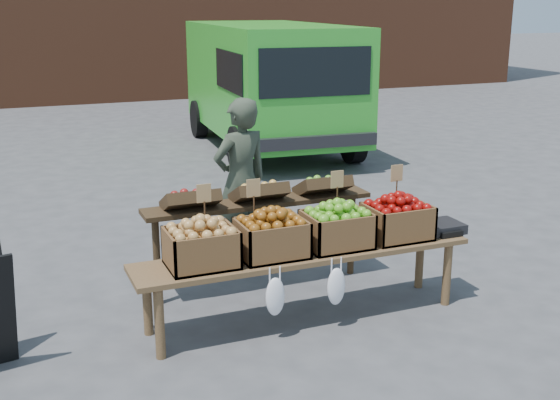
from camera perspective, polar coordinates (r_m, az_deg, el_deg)
name	(u,v)px	position (r m, az deg, el deg)	size (l,w,h in m)	color
ground	(392,304)	(5.99, 9.07, -8.32)	(80.00, 80.00, 0.00)	#474749
delivery_van	(269,88)	(11.88, -0.89, 9.11)	(2.12, 4.63, 2.07)	green
vendor	(241,181)	(6.63, -3.19, 1.52)	(0.58, 0.38, 1.59)	#323A2C
back_table	(259,232)	(6.05, -1.69, -2.58)	(2.10, 0.44, 1.04)	#312313
display_bench	(304,285)	(5.55, 1.98, -6.93)	(2.70, 0.56, 0.57)	brown
crate_golden_apples	(201,248)	(5.13, -6.42, -3.88)	(0.50, 0.40, 0.28)	#A89F3B
crate_russet_pears	(272,238)	(5.30, -0.69, -3.14)	(0.50, 0.40, 0.28)	#874D0E
crate_red_apples	(337,230)	(5.51, 4.63, -2.42)	(0.50, 0.40, 0.28)	#4A9511
crate_green_apples	(397,222)	(5.77, 9.51, -1.74)	(0.50, 0.40, 0.28)	#670204
weighing_scale	(440,227)	(6.03, 12.91, -2.16)	(0.34, 0.30, 0.08)	black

